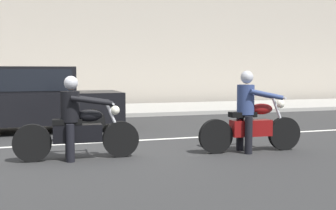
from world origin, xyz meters
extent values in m
plane|color=#2A2A2A|center=(0.00, 0.00, 0.00)|extent=(80.00, 80.00, 0.00)
cube|color=#99968E|center=(0.00, 8.00, 0.07)|extent=(40.00, 4.40, 0.14)
cube|color=silver|center=(-0.97, 0.90, 0.00)|extent=(18.00, 0.14, 0.01)
cylinder|color=black|center=(0.60, -0.84, 0.34)|extent=(0.68, 0.15, 0.67)
cylinder|color=black|center=(-0.98, -0.77, 0.34)|extent=(0.68, 0.15, 0.67)
cylinder|color=silver|center=(0.48, -0.83, 0.68)|extent=(0.35, 0.07, 0.75)
cube|color=black|center=(-0.19, -0.80, 0.48)|extent=(0.88, 0.32, 0.32)
ellipsoid|color=black|center=(0.03, -0.81, 0.79)|extent=(0.49, 0.26, 0.22)
cube|color=black|center=(-0.37, -0.79, 0.69)|extent=(0.53, 0.26, 0.10)
cylinder|color=silver|center=(0.42, -0.83, 1.02)|extent=(0.07, 0.70, 0.04)
sphere|color=silver|center=(0.50, -0.83, 0.88)|extent=(0.17, 0.17, 0.17)
cylinder|color=silver|center=(-0.48, -0.63, 0.36)|extent=(0.70, 0.10, 0.07)
cylinder|color=black|center=(-0.34, -1.00, 0.34)|extent=(0.16, 0.16, 0.67)
cylinder|color=black|center=(-0.32, -0.60, 0.34)|extent=(0.16, 0.16, 0.67)
cylinder|color=black|center=(-0.31, -0.80, 0.97)|extent=(0.35, 0.35, 0.55)
cylinder|color=black|center=(0.05, -1.03, 1.08)|extent=(0.75, 0.12, 0.20)
cylinder|color=black|center=(0.07, -0.59, 1.08)|extent=(0.75, 0.12, 0.20)
sphere|color=tan|center=(-0.29, -0.80, 1.36)|extent=(0.20, 0.20, 0.20)
sphere|color=#B7B7BC|center=(-0.29, -0.80, 1.39)|extent=(0.25, 0.25, 0.25)
cylinder|color=black|center=(3.90, -1.19, 0.34)|extent=(0.68, 0.16, 0.67)
cylinder|color=black|center=(2.42, -1.09, 0.34)|extent=(0.68, 0.16, 0.67)
cylinder|color=silver|center=(3.78, -1.18, 0.71)|extent=(0.37, 0.08, 0.80)
cube|color=maroon|center=(3.16, -1.14, 0.48)|extent=(0.83, 0.33, 0.32)
ellipsoid|color=maroon|center=(3.38, -1.15, 0.85)|extent=(0.49, 0.27, 0.22)
cube|color=black|center=(2.98, -1.13, 0.75)|extent=(0.53, 0.27, 0.10)
cylinder|color=silver|center=(3.72, -1.17, 1.08)|extent=(0.09, 0.70, 0.04)
sphere|color=silver|center=(3.80, -1.18, 0.94)|extent=(0.17, 0.17, 0.17)
cylinder|color=silver|center=(2.87, -0.96, 0.36)|extent=(0.70, 0.12, 0.07)
cylinder|color=black|center=(3.01, -1.33, 0.36)|extent=(0.16, 0.16, 0.73)
cylinder|color=black|center=(3.04, -0.93, 0.36)|extent=(0.16, 0.16, 0.73)
cylinder|color=navy|center=(3.04, -1.13, 1.04)|extent=(0.36, 0.36, 0.59)
cylinder|color=navy|center=(3.37, -1.37, 1.15)|extent=(0.70, 0.14, 0.23)
cylinder|color=navy|center=(3.40, -0.93, 1.15)|extent=(0.70, 0.14, 0.23)
sphere|color=tan|center=(3.06, -1.13, 1.46)|extent=(0.20, 0.20, 0.20)
sphere|color=#B7B7BC|center=(3.06, -1.13, 1.49)|extent=(0.25, 0.25, 0.25)
cube|color=black|center=(-0.87, 3.18, 0.64)|extent=(4.54, 1.76, 0.80)
cube|color=black|center=(-1.09, 3.18, 1.38)|extent=(2.50, 1.62, 0.68)
cube|color=black|center=(-1.09, 3.18, 1.38)|extent=(2.30, 1.65, 0.54)
cylinder|color=black|center=(0.54, 3.18, 0.32)|extent=(0.64, 1.82, 0.64)
camera|label=1|loc=(-1.04, -8.55, 1.60)|focal=45.39mm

